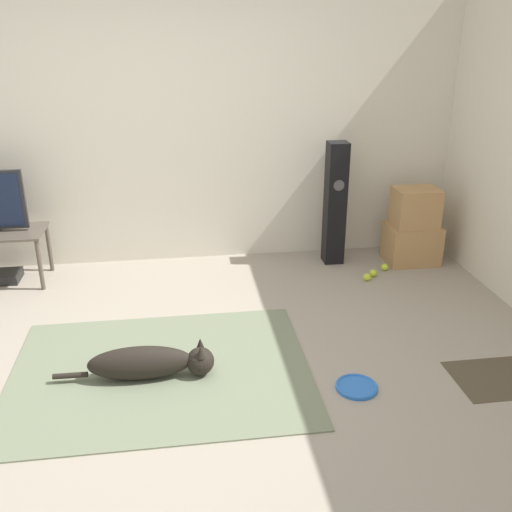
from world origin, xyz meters
name	(u,v)px	position (x,y,z in m)	size (l,w,h in m)	color
ground_plane	(192,380)	(0.00, 0.00, 0.00)	(12.00, 12.00, 0.00)	#9E9384
wall_back	(177,124)	(0.00, 2.10, 1.27)	(8.00, 0.06, 2.55)	silver
area_rug	(161,371)	(-0.19, 0.12, 0.01)	(1.93, 1.47, 0.01)	slate
dog	(151,362)	(-0.25, 0.06, 0.12)	(1.01, 0.20, 0.23)	black
frisbee	(357,387)	(1.01, -0.23, 0.01)	(0.26, 0.26, 0.03)	blue
cardboard_box_lower	(411,243)	(2.13, 1.67, 0.18)	(0.47, 0.36, 0.36)	tan
cardboard_box_upper	(415,208)	(2.12, 1.65, 0.54)	(0.40, 0.30, 0.36)	tan
floor_speaker	(335,204)	(1.40, 1.78, 0.57)	(0.18, 0.18, 1.14)	black
tennis_ball_by_boxes	(385,267)	(1.82, 1.50, 0.03)	(0.07, 0.07, 0.07)	#C6E033
tennis_ball_near_speaker	(373,273)	(1.67, 1.38, 0.03)	(0.07, 0.07, 0.07)	#C6E033
tennis_ball_loose_on_carpet	(367,277)	(1.59, 1.31, 0.03)	(0.07, 0.07, 0.07)	#C6E033
game_console	(0,277)	(-1.61, 1.75, 0.04)	(0.34, 0.25, 0.08)	black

